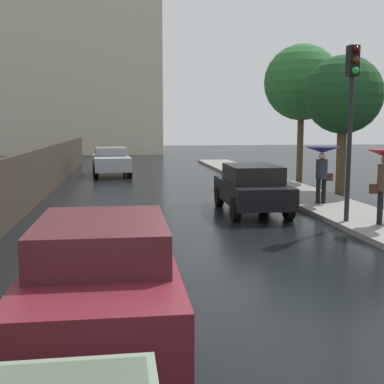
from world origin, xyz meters
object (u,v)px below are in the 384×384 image
object	(u,v)px
street_tree_near	(302,83)
street_tree_far	(343,96)
car_silver_mid_road	(111,161)
pedestrian_with_umbrella_far	(322,159)
traffic_light	(351,101)
car_black_behind_camera	(252,187)
car_maroon_far_ahead	(103,272)

from	to	relation	value
street_tree_near	street_tree_far	bearing A→B (deg)	-87.67
car_silver_mid_road	pedestrian_with_umbrella_far	world-z (taller)	pedestrian_with_umbrella_far
car_silver_mid_road	traffic_light	distance (m)	15.95
car_black_behind_camera	pedestrian_with_umbrella_far	size ratio (longest dim) A/B	2.23
car_silver_mid_road	car_maroon_far_ahead	xyz separation A→B (m)	(0.34, -20.30, -0.01)
car_maroon_far_ahead	street_tree_near	distance (m)	18.48
traffic_light	car_silver_mid_road	bearing A→B (deg)	113.63
car_maroon_far_ahead	pedestrian_with_umbrella_far	distance (m)	10.96
car_black_behind_camera	street_tree_far	xyz separation A→B (m)	(4.46, 3.69, 2.96)
car_silver_mid_road	car_black_behind_camera	size ratio (longest dim) A/B	1.11
car_maroon_far_ahead	street_tree_near	world-z (taller)	street_tree_near
car_silver_mid_road	street_tree_near	world-z (taller)	street_tree_near
car_silver_mid_road	pedestrian_with_umbrella_far	distance (m)	13.39
car_black_behind_camera	pedestrian_with_umbrella_far	world-z (taller)	pedestrian_with_umbrella_far
pedestrian_with_umbrella_far	car_black_behind_camera	bearing A→B (deg)	15.24
car_black_behind_camera	street_tree_far	bearing A→B (deg)	40.64
pedestrian_with_umbrella_far	traffic_light	xyz separation A→B (m)	(-0.50, -2.95, 1.63)
car_maroon_far_ahead	pedestrian_with_umbrella_far	size ratio (longest dim) A/B	2.39
pedestrian_with_umbrella_far	traffic_light	distance (m)	3.41
car_maroon_far_ahead	pedestrian_with_umbrella_far	bearing A→B (deg)	-125.93
pedestrian_with_umbrella_far	street_tree_near	size ratio (longest dim) A/B	0.29
traffic_light	pedestrian_with_umbrella_far	bearing A→B (deg)	80.39
street_tree_near	car_maroon_far_ahead	bearing A→B (deg)	-117.56
traffic_light	street_tree_far	world-z (taller)	street_tree_far
car_silver_mid_road	pedestrian_with_umbrella_far	size ratio (longest dim) A/B	2.48
street_tree_near	car_black_behind_camera	bearing A→B (deg)	-118.94
car_silver_mid_road	car_black_behind_camera	bearing A→B (deg)	105.86
car_black_behind_camera	traffic_light	world-z (taller)	traffic_light
street_tree_near	street_tree_far	distance (m)	4.15
car_black_behind_camera	car_silver_mid_road	bearing A→B (deg)	111.19
car_silver_mid_road	street_tree_near	bearing A→B (deg)	149.62
traffic_light	street_tree_near	world-z (taller)	street_tree_near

